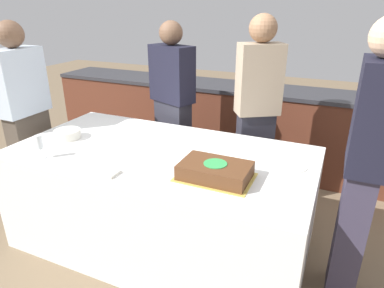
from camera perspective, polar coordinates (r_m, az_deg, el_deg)
name	(u,v)px	position (r m, az deg, el deg)	size (l,w,h in m)	color
ground_plane	(164,240)	(2.87, -4.70, -15.63)	(14.00, 14.00, 0.00)	#7A664C
back_counter	(230,124)	(3.99, 6.36, 3.29)	(4.40, 0.58, 0.92)	#5B2D1E
dining_table	(162,198)	(2.65, -4.97, -8.99)	(2.16, 1.12, 0.78)	white
cake	(215,171)	(2.08, 3.88, -4.48)	(0.46, 0.31, 0.10)	gold
plate_stack	(67,134)	(2.85, -20.05, 1.56)	(0.20, 0.20, 0.07)	white
wine_glass	(39,143)	(2.53, -24.10, 0.14)	(0.06, 0.06, 0.17)	white
side_plate_near_cake	(224,158)	(2.36, 5.39, -2.32)	(0.21, 0.21, 0.00)	white
side_plate_right_edge	(291,166)	(2.33, 16.15, -3.50)	(0.21, 0.21, 0.00)	white
utensil_pile	(106,172)	(2.20, -14.13, -4.60)	(0.15, 0.11, 0.02)	white
person_cutting_cake	(257,114)	(2.94, 10.72, 4.89)	(0.40, 0.36, 1.70)	#282833
person_seated_left	(26,118)	(3.25, -25.88, 3.86)	(0.21, 0.42, 1.65)	#4C4238
person_seated_right	(363,170)	(2.15, 26.62, -3.85)	(0.21, 0.36, 1.72)	#383347
person_standing_back	(173,109)	(3.22, -3.25, 5.80)	(0.46, 0.33, 1.63)	#282833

